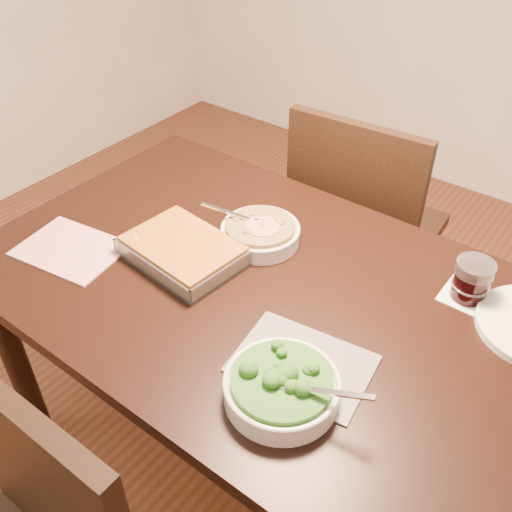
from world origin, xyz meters
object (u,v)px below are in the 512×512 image
broccoli_bowl (282,387)px  stew_bowl (260,232)px  baking_dish (183,251)px  wine_tumbler (472,279)px  table (255,308)px  chair_far (361,224)px

broccoli_bowl → stew_bowl: bearing=131.5°
stew_bowl → baking_dish: size_ratio=0.71×
broccoli_bowl → wine_tumbler: wine_tumbler is taller
table → stew_bowl: (-0.09, 0.13, 0.12)m
broccoli_bowl → baking_dish: 0.50m
baking_dish → stew_bowl: bearing=63.6°
stew_bowl → broccoli_bowl: bearing=-48.5°
stew_bowl → chair_far: bearing=84.9°
stew_bowl → broccoli_bowl: size_ratio=0.86×
wine_tumbler → table: bearing=-149.5°
table → stew_bowl: size_ratio=6.31×
stew_bowl → baking_dish: (-0.11, -0.18, -0.00)m
baking_dish → chair_far: bearing=83.0°
wine_tumbler → baking_dish: bearing=-154.7°
table → chair_far: bearing=93.4°
broccoli_bowl → baking_dish: (-0.45, 0.21, -0.01)m
baking_dish → broccoli_bowl: bearing=-18.6°
stew_bowl → baking_dish: bearing=-122.2°
table → wine_tumbler: (0.44, 0.26, 0.15)m
broccoli_bowl → chair_far: chair_far is taller
wine_tumbler → chair_far: size_ratio=0.10×
table → chair_far: size_ratio=1.47×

